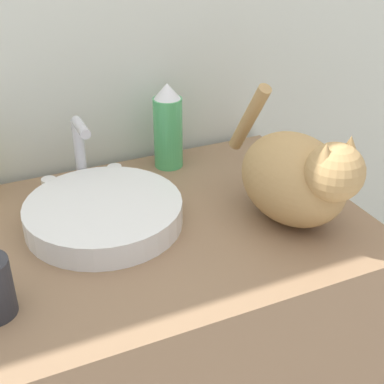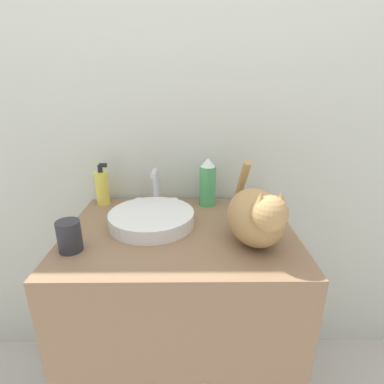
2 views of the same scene
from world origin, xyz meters
name	(u,v)px [view 2 (image 2 of 2)]	position (x,y,z in m)	size (l,w,h in m)	color
wall_back	(181,107)	(0.00, 0.64, 1.25)	(6.00, 0.05, 2.50)	silver
vanity_cabinet	(182,324)	(0.00, 0.30, 0.43)	(0.80, 0.61, 0.85)	#8C6B4C
sink_basin	(152,218)	(-0.10, 0.34, 0.88)	(0.31, 0.31, 0.05)	white
faucet	(156,191)	(-0.10, 0.50, 0.93)	(0.18, 0.10, 0.17)	silver
cat	(257,216)	(0.25, 0.20, 0.95)	(0.21, 0.36, 0.25)	tan
soap_bottle	(102,187)	(-0.34, 0.54, 0.93)	(0.06, 0.06, 0.18)	#EADB4C
spray_bottle	(208,183)	(0.11, 0.53, 0.95)	(0.07, 0.07, 0.20)	#4CB266
cup	(69,236)	(-0.34, 0.16, 0.90)	(0.07, 0.07, 0.10)	#2D2D33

